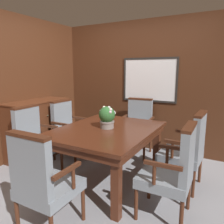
# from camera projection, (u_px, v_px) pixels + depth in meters

# --- Properties ---
(ground_plane) EXTENTS (14.00, 14.00, 0.00)m
(ground_plane) POSITION_uv_depth(u_px,v_px,m) (97.00, 182.00, 3.05)
(ground_plane) COLOR #93969E
(wall_back) EXTENTS (7.20, 0.08, 2.45)m
(wall_back) POSITION_uv_depth(u_px,v_px,m) (142.00, 86.00, 4.22)
(wall_back) COLOR #4C2816
(wall_back) RESTS_ON ground_plane
(wall_left) EXTENTS (0.06, 7.20, 2.45)m
(wall_left) POSITION_uv_depth(u_px,v_px,m) (11.00, 89.00, 3.62)
(wall_left) COLOR #4C2816
(wall_left) RESTS_ON ground_plane
(dining_table) EXTENTS (1.22, 1.54, 0.76)m
(dining_table) POSITION_uv_depth(u_px,v_px,m) (107.00, 135.00, 2.98)
(dining_table) COLOR #4C2314
(dining_table) RESTS_ON ground_plane
(chair_right_near) EXTENTS (0.53, 0.56, 1.02)m
(chair_right_near) POSITION_uv_depth(u_px,v_px,m) (173.00, 169.00, 2.24)
(chair_right_near) COLOR #472314
(chair_right_near) RESTS_ON ground_plane
(chair_left_near) EXTENTS (0.54, 0.56, 1.02)m
(chair_left_near) POSITION_uv_depth(u_px,v_px,m) (34.00, 139.00, 3.22)
(chair_left_near) COLOR #472314
(chair_left_near) RESTS_ON ground_plane
(chair_head_far) EXTENTS (0.58, 0.56, 1.02)m
(chair_head_far) POSITION_uv_depth(u_px,v_px,m) (138.00, 125.00, 4.02)
(chair_head_far) COLOR #472314
(chair_head_far) RESTS_ON ground_plane
(chair_left_far) EXTENTS (0.52, 0.55, 1.02)m
(chair_left_far) POSITION_uv_depth(u_px,v_px,m) (68.00, 128.00, 3.80)
(chair_left_far) COLOR #472314
(chair_left_far) RESTS_ON ground_plane
(chair_head_near) EXTENTS (0.55, 0.52, 1.02)m
(chair_head_near) POSITION_uv_depth(u_px,v_px,m) (43.00, 180.00, 2.01)
(chair_head_near) COLOR #472314
(chair_head_near) RESTS_ON ground_plane
(chair_right_far) EXTENTS (0.54, 0.56, 1.02)m
(chair_right_far) POSITION_uv_depth(u_px,v_px,m) (187.00, 148.00, 2.84)
(chair_right_far) COLOR #472314
(chair_right_far) RESTS_ON ground_plane
(potted_plant) EXTENTS (0.23, 0.23, 0.31)m
(potted_plant) POSITION_uv_depth(u_px,v_px,m) (107.00, 117.00, 2.96)
(potted_plant) COLOR gray
(potted_plant) RESTS_ON dining_table
(sideboard_cabinet) EXTENTS (0.50, 1.16, 1.01)m
(sideboard_cabinet) POSITION_uv_depth(u_px,v_px,m) (39.00, 129.00, 3.88)
(sideboard_cabinet) COLOR #512816
(sideboard_cabinet) RESTS_ON ground_plane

